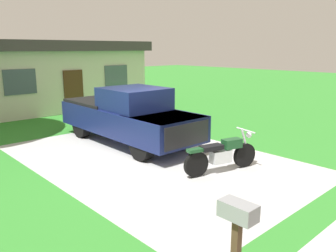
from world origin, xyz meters
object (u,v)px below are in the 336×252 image
motorcycle (222,154)px  pickup_truck (127,115)px  neighbor_house (50,74)px  mailbox (237,223)px

motorcycle → pickup_truck: bearing=91.6°
neighbor_house → pickup_truck: bearing=-98.6°
pickup_truck → neighbor_house: size_ratio=0.59×
pickup_truck → neighbor_house: 8.85m
pickup_truck → mailbox: 7.65m
pickup_truck → mailbox: pickup_truck is taller
mailbox → neighbor_house: 16.30m
motorcycle → neighbor_house: 12.81m
motorcycle → neighbor_house: (1.20, 12.68, 1.32)m
motorcycle → mailbox: mailbox is taller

